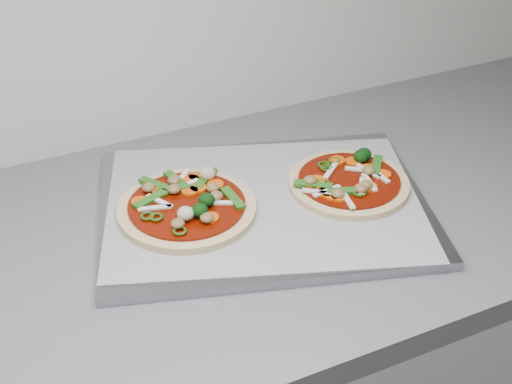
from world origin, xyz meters
name	(u,v)px	position (x,y,z in m)	size (l,w,h in m)	color
baking_tray	(264,207)	(0.45, 1.31, 0.91)	(0.48, 0.36, 0.02)	gray
parchment	(264,202)	(0.45, 1.31, 0.92)	(0.46, 0.33, 0.00)	#A1A1A6
pizza_left	(187,206)	(0.34, 1.33, 0.93)	(0.24, 0.24, 0.03)	#DBBF85
pizza_right	(349,181)	(0.59, 1.29, 0.93)	(0.21, 0.21, 0.03)	#DBBF85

